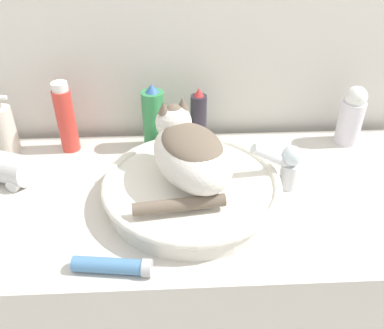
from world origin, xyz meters
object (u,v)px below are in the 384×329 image
cat (189,151)px  faucet (287,164)px  spray_bottle_trigger (154,119)px  soap_pump_bottle (4,129)px  lotion_bottle_white (351,116)px  cream_tube (113,266)px  hairspray_can_black (198,120)px  shampoo_bottle_tall (66,118)px  hair_dryer (1,167)px

cat → faucet: 0.24m
spray_bottle_trigger → soap_pump_bottle: size_ratio=1.13×
lotion_bottle_white → cream_tube: size_ratio=1.10×
faucet → hairspray_can_black: bearing=-54.5°
hairspray_can_black → soap_pump_bottle: size_ratio=1.05×
hairspray_can_black → shampoo_bottle_tall: bearing=180.0°
soap_pump_bottle → lotion_bottle_white: bearing=0.0°
cat → spray_bottle_trigger: size_ratio=1.51×
lotion_bottle_white → hairspray_can_black: (-0.43, 0.00, -0.00)m
cream_tube → hair_dryer: bearing=134.5°
lotion_bottle_white → hair_dryer: (-0.94, -0.14, -0.05)m
shampoo_bottle_tall → hairspray_can_black: bearing=0.0°
spray_bottle_trigger → hairspray_can_black: size_ratio=1.08×
hairspray_can_black → faucet: bearing=-46.1°
spray_bottle_trigger → shampoo_bottle_tall: shampoo_bottle_tall is taller
faucet → hair_dryer: size_ratio=0.73×
cat → cream_tube: (-0.16, -0.22, -0.11)m
hair_dryer → faucet: bearing=-164.7°
spray_bottle_trigger → hair_dryer: size_ratio=1.03×
lotion_bottle_white → hairspray_can_black: hairspray_can_black is taller
cat → cream_tube: bearing=122.1°
cat → soap_pump_bottle: (-0.50, 0.23, -0.06)m
hair_dryer → cat: bearing=-170.5°
lotion_bottle_white → spray_bottle_trigger: (-0.56, 0.00, 0.00)m
lotion_bottle_white → hairspray_can_black: bearing=180.0°
lotion_bottle_white → faucet: bearing=-138.4°
shampoo_bottle_tall → hairspray_can_black: shampoo_bottle_tall is taller
faucet → lotion_bottle_white: size_ratio=0.78×
cat → shampoo_bottle_tall: 0.40m
faucet → hair_dryer: bearing=-13.9°
faucet → soap_pump_bottle: size_ratio=0.80×
shampoo_bottle_tall → hair_dryer: bearing=-135.8°
spray_bottle_trigger → soap_pump_bottle: spray_bottle_trigger is taller
cat → shampoo_bottle_tall: bearing=31.9°
faucet → hairspray_can_black: size_ratio=0.76×
hairspray_can_black → cream_tube: bearing=-113.0°
soap_pump_bottle → hair_dryer: 0.15m
spray_bottle_trigger → soap_pump_bottle: 0.41m
soap_pump_bottle → spray_bottle_trigger: bearing=0.0°
soap_pump_bottle → cream_tube: 0.57m
spray_bottle_trigger → shampoo_bottle_tall: bearing=180.0°
lotion_bottle_white → spray_bottle_trigger: size_ratio=0.90×
lotion_bottle_white → shampoo_bottle_tall: bearing=180.0°
faucet → soap_pump_bottle: (-0.74, 0.21, -0.00)m
spray_bottle_trigger → hair_dryer: spray_bottle_trigger is taller
hairspray_can_black → soap_pump_bottle: hairspray_can_black is taller
lotion_bottle_white → hair_dryer: size_ratio=0.93×
spray_bottle_trigger → hair_dryer: (-0.38, -0.14, -0.05)m
hairspray_can_black → hair_dryer: (-0.51, -0.14, -0.04)m
soap_pump_bottle → hairspray_can_black: bearing=0.0°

